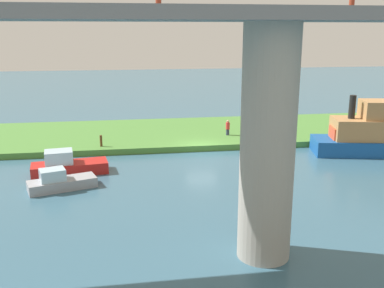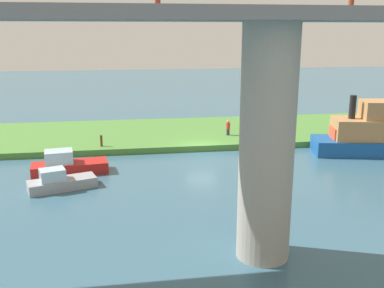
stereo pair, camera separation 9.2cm
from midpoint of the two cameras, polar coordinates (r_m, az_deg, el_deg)
ground_plane at (r=36.05m, az=1.18°, el=-1.01°), size 160.00×160.00×0.00m
grassy_bank at (r=41.73m, az=-0.26°, el=1.50°), size 80.00×12.00×0.50m
bridge_pylon at (r=18.46m, az=9.65°, el=-0.26°), size 2.30×2.30×10.01m
bridge_span at (r=17.91m, az=10.41°, el=17.04°), size 59.95×4.30×3.25m
person_on_bank at (r=39.62m, az=4.60°, el=2.16°), size 0.42×0.42×1.39m
mooring_post at (r=36.41m, az=-11.81°, el=0.40°), size 0.20×0.20×0.93m
houseboat_blue at (r=38.01m, az=22.93°, el=1.37°), size 9.74×4.96×4.75m
pontoon_yellow at (r=28.74m, az=-16.88°, el=-4.72°), size 4.37×2.67×1.37m
motorboat_white at (r=31.59m, az=-16.00°, el=-2.69°), size 5.33×2.54×1.71m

